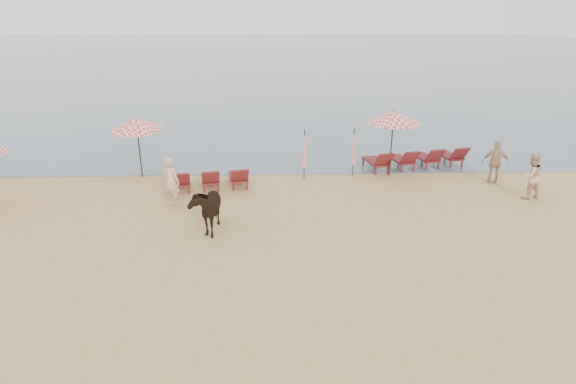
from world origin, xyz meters
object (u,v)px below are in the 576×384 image
object	(u,v)px
umbrella_open_left_b	(137,123)
cow	(206,207)
beachgoer_left	(171,182)
umbrella_open_right	(393,117)
lounger_cluster_right	(416,158)
umbrella_closed_left	(304,149)
umbrella_closed_right	(354,147)
beachgoer_right_b	(496,162)
lounger_cluster_left	(210,178)
beachgoer_right_a	(531,176)

from	to	relation	value
umbrella_open_left_b	cow	bearing A→B (deg)	-77.48
beachgoer_left	umbrella_open_right	bearing A→B (deg)	-139.41
lounger_cluster_right	umbrella_open_left_b	bearing A→B (deg)	170.79
umbrella_closed_left	umbrella_closed_right	xyz separation A→B (m)	(2.03, 0.40, -0.03)
lounger_cluster_right	umbrella_open_right	size ratio (longest dim) A/B	1.66
umbrella_closed_left	beachgoer_right_b	bearing A→B (deg)	-5.50
lounger_cluster_left	umbrella_closed_left	size ratio (longest dim) A/B	1.48
lounger_cluster_left	beachgoer_right_b	bearing A→B (deg)	-7.78
umbrella_open_left_b	umbrella_closed_right	distance (m)	8.69
lounger_cluster_left	umbrella_closed_left	xyz separation A→B (m)	(3.62, 1.07, 0.83)
beachgoer_right_a	beachgoer_left	bearing A→B (deg)	-11.80
umbrella_open_right	beachgoer_right_a	size ratio (longest dim) A/B	1.60
umbrella_open_left_b	cow	distance (m)	6.38
umbrella_closed_left	beachgoer_right_a	xyz separation A→B (m)	(7.93, -2.41, -0.41)
beachgoer_right_a	beachgoer_right_b	xyz separation A→B (m)	(-0.52, 1.70, 0.01)
umbrella_closed_left	beachgoer_right_a	size ratio (longest dim) A/B	1.21
umbrella_open_left_b	lounger_cluster_right	bearing A→B (deg)	-15.90
umbrella_open_right	lounger_cluster_left	bearing A→B (deg)	-167.67
umbrella_open_left_b	beachgoer_right_b	world-z (taller)	umbrella_open_left_b
umbrella_open_left_b	umbrella_open_right	bearing A→B (deg)	-20.63
umbrella_open_left_b	umbrella_open_right	distance (m)	10.14
lounger_cluster_right	cow	world-z (taller)	cow
cow	beachgoer_right_a	world-z (taller)	beachgoer_right_a
beachgoer_right_a	cow	bearing A→B (deg)	-1.45
umbrella_open_left_b	umbrella_open_right	xyz separation A→B (m)	(10.13, -0.16, 0.22)
umbrella_closed_right	beachgoer_left	size ratio (longest dim) A/B	1.13
umbrella_closed_left	umbrella_open_left_b	bearing A→B (deg)	175.79
lounger_cluster_right	umbrella_open_right	world-z (taller)	umbrella_open_right
beachgoer_left	lounger_cluster_right	bearing A→B (deg)	-137.19
lounger_cluster_right	umbrella_open_right	xyz separation A→B (m)	(-1.33, -0.93, 1.97)
lounger_cluster_left	umbrella_closed_left	world-z (taller)	umbrella_closed_left
lounger_cluster_left	cow	xyz separation A→B (m)	(0.34, -3.70, 0.32)
lounger_cluster_left	beachgoer_left	world-z (taller)	beachgoer_left
beachgoer_left	umbrella_closed_right	bearing A→B (deg)	-134.86
lounger_cluster_right	umbrella_closed_left	xyz separation A→B (m)	(-4.87, -1.25, 0.79)
beachgoer_left	beachgoer_right_a	size ratio (longest dim) A/B	1.05
lounger_cluster_right	beachgoer_right_b	bearing A→B (deg)	-50.80
cow	beachgoer_right_b	distance (m)	11.43
beachgoer_right_b	umbrella_closed_left	bearing A→B (deg)	13.66
umbrella_open_right	umbrella_closed_right	world-z (taller)	umbrella_open_right
umbrella_open_right	beachgoer_left	size ratio (longest dim) A/B	1.53
umbrella_open_right	beachgoer_right_b	xyz separation A→B (m)	(3.87, -1.04, -1.58)
umbrella_open_right	beachgoer_right_a	world-z (taller)	umbrella_open_right
beachgoer_right_a	lounger_cluster_right	bearing A→B (deg)	-63.49
umbrella_closed_left	lounger_cluster_right	bearing A→B (deg)	14.46
umbrella_closed_left	cow	size ratio (longest dim) A/B	1.15
umbrella_open_left_b	beachgoer_left	bearing A→B (deg)	-79.82
umbrella_open_right	lounger_cluster_right	bearing A→B (deg)	36.09
lounger_cluster_right	beachgoer_left	xyz separation A→B (m)	(-9.60, -4.01, 0.42)
umbrella_closed_right	beachgoer_left	distance (m)	7.47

